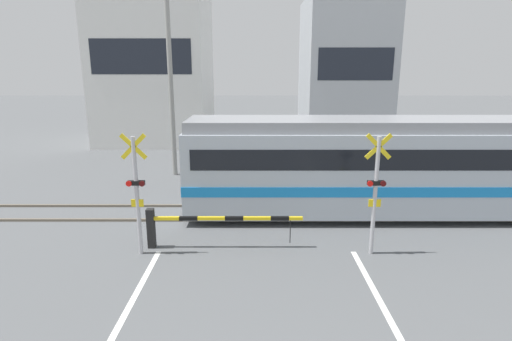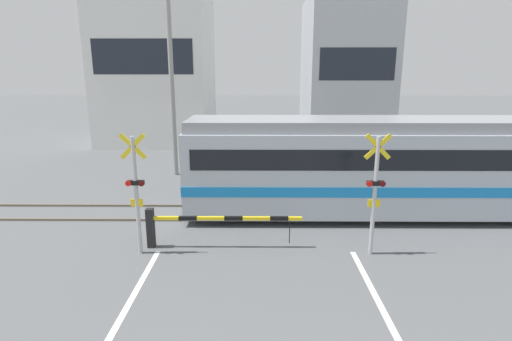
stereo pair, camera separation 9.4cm
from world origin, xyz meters
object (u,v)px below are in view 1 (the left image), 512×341
object	(u,v)px
commuter_train	(417,164)
crossing_signal_right	(375,189)
crossing_signal_left	(137,189)
pedestrian	(265,158)
crossing_barrier_far	(299,173)
crossing_barrier_near	(192,223)

from	to	relation	value
commuter_train	crossing_signal_right	bearing A→B (deg)	-126.44
commuter_train	crossing_signal_left	distance (m)	9.05
commuter_train	pedestrian	world-z (taller)	commuter_train
crossing_barrier_far	crossing_signal_right	xyz separation A→B (m)	(1.35, -5.99, 1.09)
crossing_signal_left	crossing_signal_right	world-z (taller)	same
crossing_signal_left	pedestrian	distance (m)	8.92
crossing_barrier_far	pedestrian	size ratio (longest dim) A/B	2.76
crossing_barrier_near	crossing_signal_left	distance (m)	1.78
crossing_signal_right	crossing_signal_left	bearing A→B (deg)	180.00
commuter_train	pedestrian	xyz separation A→B (m)	(-4.98, 5.04, -0.87)
crossing_signal_right	pedestrian	world-z (taller)	crossing_signal_right
crossing_signal_left	pedestrian	bearing A→B (deg)	66.61
crossing_barrier_far	crossing_signal_right	world-z (taller)	crossing_signal_right
crossing_barrier_near	crossing_signal_right	world-z (taller)	crossing_signal_right
crossing_barrier_far	crossing_barrier_near	bearing A→B (deg)	-122.06
crossing_barrier_near	crossing_barrier_far	xyz separation A→B (m)	(3.51, 5.61, 0.00)
crossing_barrier_near	crossing_signal_right	bearing A→B (deg)	-4.51
commuter_train	pedestrian	size ratio (longest dim) A/B	9.92
pedestrian	crossing_barrier_far	bearing A→B (deg)	-58.02
crossing_barrier_near	crossing_signal_left	xyz separation A→B (m)	(-1.35, -0.38, 1.09)
crossing_barrier_near	crossing_signal_right	xyz separation A→B (m)	(4.86, -0.38, 1.09)
pedestrian	crossing_signal_left	bearing A→B (deg)	-113.39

